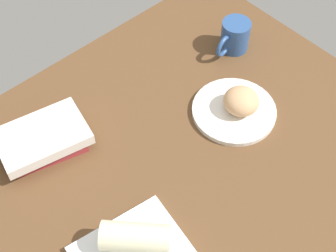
% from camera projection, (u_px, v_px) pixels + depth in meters
% --- Properties ---
extents(dining_table, '(1.10, 0.90, 0.04)m').
position_uv_depth(dining_table, '(177.00, 156.00, 1.24)').
color(dining_table, brown).
rests_on(dining_table, ground).
extents(round_plate, '(0.22, 0.22, 0.01)m').
position_uv_depth(round_plate, '(234.00, 111.00, 1.29)').
color(round_plate, white).
rests_on(round_plate, dining_table).
extents(scone_pastry, '(0.10, 0.10, 0.06)m').
position_uv_depth(scone_pastry, '(241.00, 101.00, 1.26)').
color(scone_pastry, tan).
rests_on(scone_pastry, round_plate).
extents(breakfast_wrap, '(0.15, 0.15, 0.06)m').
position_uv_depth(breakfast_wrap, '(135.00, 238.00, 1.04)').
color(breakfast_wrap, beige).
rests_on(breakfast_wrap, square_plate).
extents(book_stack, '(0.24, 0.18, 0.06)m').
position_uv_depth(book_stack, '(44.00, 139.00, 1.21)').
color(book_stack, '#A53338').
rests_on(book_stack, dining_table).
extents(coffee_mug, '(0.13, 0.08, 0.09)m').
position_uv_depth(coffee_mug, '(234.00, 36.00, 1.40)').
color(coffee_mug, '#2D518C').
rests_on(coffee_mug, dining_table).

